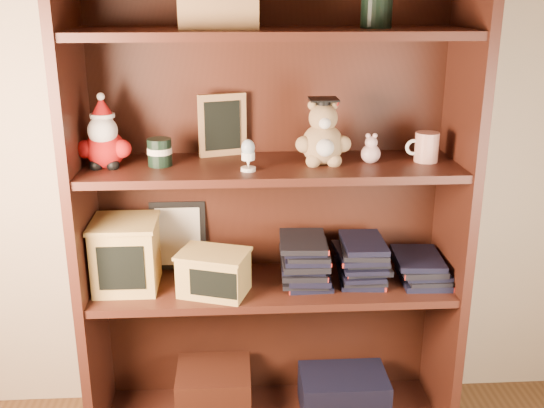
{
  "coord_description": "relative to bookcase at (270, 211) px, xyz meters",
  "views": [
    {
      "loc": [
        -0.22,
        -0.57,
        1.45
      ],
      "look_at": [
        -0.11,
        1.3,
        0.82
      ],
      "focal_mm": 42.0,
      "sensor_mm": 36.0,
      "label": 1
    }
  ],
  "objects": [
    {
      "name": "certificate_frame",
      "position": [
        -0.31,
        0.09,
        -0.11
      ],
      "size": [
        0.19,
        0.05,
        0.23
      ],
      "color": "black",
      "rests_on": "shelf_lower"
    },
    {
      "name": "egg_cup",
      "position": [
        -0.07,
        -0.13,
        0.22
      ],
      "size": [
        0.04,
        0.04,
        0.09
      ],
      "color": "white",
      "rests_on": "shelf_upper"
    },
    {
      "name": "grad_teddy_bear",
      "position": [
        0.16,
        -0.06,
        0.25
      ],
      "size": [
        0.17,
        0.15,
        0.21
      ],
      "color": "#A38256",
      "rests_on": "shelf_upper"
    },
    {
      "name": "room_envelope",
      "position": [
        0.11,
        -1.36,
        0.63
      ],
      "size": [
        3.04,
        3.04,
        2.51
      ],
      "color": "#51341B",
      "rests_on": "ground"
    },
    {
      "name": "shelf_lower",
      "position": [
        0.0,
        -0.05,
        -0.24
      ],
      "size": [
        1.14,
        0.33,
        0.02
      ],
      "color": "#3E1A11",
      "rests_on": "ground"
    },
    {
      "name": "teacher_mug",
      "position": [
        0.48,
        -0.05,
        0.22
      ],
      "size": [
        0.1,
        0.07,
        0.09
      ],
      "color": "silver",
      "rests_on": "shelf_upper"
    },
    {
      "name": "teachers_tin",
      "position": [
        -0.34,
        -0.05,
        0.21
      ],
      "size": [
        0.07,
        0.07,
        0.08
      ],
      "color": "black",
      "rests_on": "shelf_upper"
    },
    {
      "name": "shelf_upper",
      "position": [
        0.0,
        -0.05,
        0.16
      ],
      "size": [
        1.14,
        0.33,
        0.02
      ],
      "color": "#3E1A11",
      "rests_on": "ground"
    },
    {
      "name": "santa_plush",
      "position": [
        -0.5,
        -0.06,
        0.25
      ],
      "size": [
        0.16,
        0.12,
        0.23
      ],
      "color": "#A50F0F",
      "rests_on": "shelf_upper"
    },
    {
      "name": "book_stack_right",
      "position": [
        0.49,
        -0.05,
        -0.19
      ],
      "size": [
        0.14,
        0.2,
        0.08
      ],
      "color": "black",
      "rests_on": "shelf_lower"
    },
    {
      "name": "pink_figurine",
      "position": [
        0.31,
        -0.05,
        0.21
      ],
      "size": [
        0.06,
        0.06,
        0.09
      ],
      "color": "#CFA3A0",
      "rests_on": "shelf_upper"
    },
    {
      "name": "book_stack_left",
      "position": [
        0.11,
        -0.05,
        -0.15
      ],
      "size": [
        0.14,
        0.2,
        0.16
      ],
      "color": "black",
      "rests_on": "shelf_lower"
    },
    {
      "name": "chalkboard_plaque",
      "position": [
        -0.15,
        0.06,
        0.27
      ],
      "size": [
        0.15,
        0.11,
        0.2
      ],
      "color": "#9E7547",
      "rests_on": "shelf_upper"
    },
    {
      "name": "book_stack_mid",
      "position": [
        0.3,
        -0.05,
        -0.16
      ],
      "size": [
        0.14,
        0.2,
        0.14
      ],
      "color": "black",
      "rests_on": "shelf_lower"
    },
    {
      "name": "bookcase",
      "position": [
        0.0,
        0.0,
        0.0
      ],
      "size": [
        1.2,
        0.35,
        1.6
      ],
      "color": "#3E1A11",
      "rests_on": "ground"
    },
    {
      "name": "pencils_box",
      "position": [
        -0.18,
        -0.12,
        -0.16
      ],
      "size": [
        0.25,
        0.21,
        0.14
      ],
      "color": "tan",
      "rests_on": "shelf_lower"
    },
    {
      "name": "treats_box",
      "position": [
        -0.46,
        -0.05,
        -0.12
      ],
      "size": [
        0.2,
        0.2,
        0.22
      ],
      "color": "tan",
      "rests_on": "shelf_lower"
    }
  ]
}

